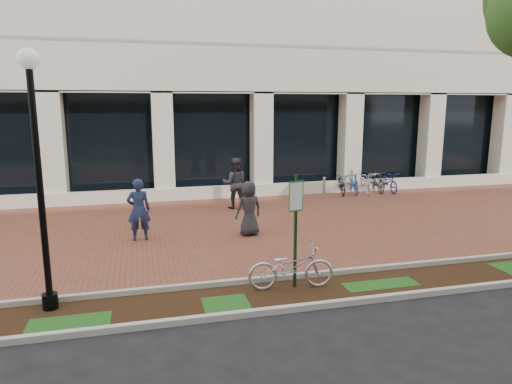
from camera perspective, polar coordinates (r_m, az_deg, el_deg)
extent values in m
plane|color=black|center=(14.19, -2.05, -4.36)|extent=(120.00, 120.00, 0.00)
cube|color=brown|center=(14.19, -2.05, -4.34)|extent=(40.00, 9.00, 0.01)
cube|color=black|center=(9.40, 4.95, -12.51)|extent=(40.00, 1.50, 0.01)
cube|color=#B0AFA6|center=(10.04, 3.53, -10.59)|extent=(40.00, 0.12, 0.12)
cube|color=#B0AFA6|center=(8.74, 6.62, -14.04)|extent=(40.00, 0.12, 0.12)
cube|color=black|center=(19.27, -5.66, 5.98)|extent=(40.00, 0.15, 4.20)
cube|color=beige|center=(18.45, -5.03, -0.03)|extent=(40.00, 0.25, 0.50)
cube|color=beige|center=(18.58, -5.33, 5.81)|extent=(0.80, 0.80, 4.20)
cube|color=#14381B|center=(9.32, 4.95, -5.05)|extent=(0.05, 0.05, 2.36)
cube|color=#175F2C|center=(9.12, 5.09, -0.54)|extent=(0.34, 0.02, 0.62)
cube|color=white|center=(9.10, 5.12, -0.56)|extent=(0.30, 0.01, 0.56)
cylinder|color=black|center=(9.48, -24.32, -12.34)|extent=(0.28, 0.28, 0.30)
cylinder|color=black|center=(8.91, -25.33, -0.26)|extent=(0.12, 0.12, 4.34)
sphere|color=silver|center=(8.81, -26.59, 14.68)|extent=(0.36, 0.36, 0.36)
imported|color=silver|center=(9.47, 4.39, -9.31)|extent=(1.84, 0.80, 0.94)
imported|color=#1E274B|center=(13.00, -14.45, -2.17)|extent=(0.64, 0.43, 1.75)
imported|color=#28272C|center=(16.53, -2.68, 1.11)|extent=(1.01, 0.84, 1.86)
imported|color=#25252A|center=(13.11, -0.91, -2.06)|extent=(0.88, 0.69, 1.59)
cylinder|color=#BABABF|center=(18.35, 8.48, 0.32)|extent=(0.11, 0.11, 0.80)
sphere|color=#BABABF|center=(18.28, 8.52, 1.71)|extent=(0.12, 0.12, 0.12)
imported|color=black|center=(19.57, 10.62, 1.00)|extent=(0.98, 1.74, 0.86)
imported|color=#1F4491|center=(19.80, 12.07, 1.19)|extent=(0.77, 1.65, 0.96)
imported|color=silver|center=(20.06, 13.47, 1.12)|extent=(0.82, 1.71, 0.86)
imported|color=black|center=(20.31, 14.85, 1.31)|extent=(0.61, 1.63, 0.96)
imported|color=navy|center=(20.59, 16.18, 1.23)|extent=(0.65, 1.67, 0.86)
cylinder|color=#BABABF|center=(20.06, 13.47, 1.03)|extent=(0.04, 0.04, 0.80)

